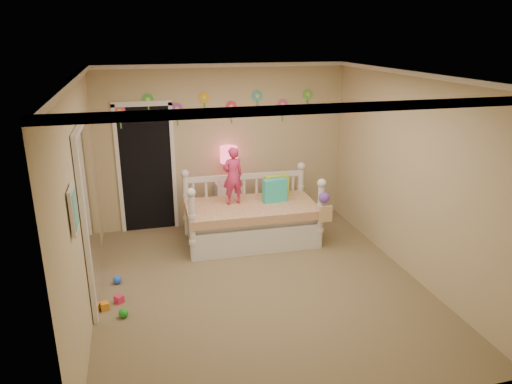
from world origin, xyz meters
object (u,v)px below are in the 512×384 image
object	(u,v)px
daybed	(251,208)
child	(233,176)
nightstand	(230,204)
table_lamp	(229,159)

from	to	relation	value
daybed	child	size ratio (longest dim) A/B	2.27
child	nightstand	distance (m)	0.90
child	table_lamp	size ratio (longest dim) A/B	1.44
nightstand	table_lamp	world-z (taller)	table_lamp
child	table_lamp	bearing A→B (deg)	-106.78
nightstand	table_lamp	size ratio (longest dim) A/B	1.20
nightstand	table_lamp	bearing A→B (deg)	0.00
daybed	table_lamp	xyz separation A→B (m)	(-0.19, 0.71, 0.59)
daybed	child	xyz separation A→B (m)	(-0.25, 0.10, 0.50)
daybed	nightstand	world-z (taller)	daybed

